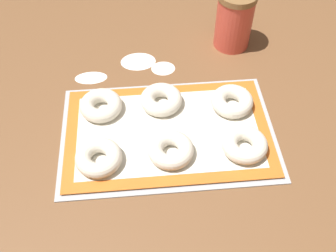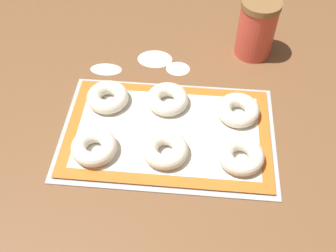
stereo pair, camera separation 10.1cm
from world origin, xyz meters
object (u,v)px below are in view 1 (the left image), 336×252
bagel_front_center (171,150)px  bagel_back_right (232,101)px  bagel_back_left (101,105)px  bagel_back_center (161,100)px  bagel_front_left (99,158)px  flour_canister (234,20)px  baking_tray (168,133)px  bagel_front_right (245,145)px

bagel_front_center → bagel_back_right: bearing=39.0°
bagel_back_left → bagel_back_center: size_ratio=1.00×
bagel_back_left → bagel_back_right: (0.32, -0.01, 0.00)m
bagel_front_left → flour_canister: (0.37, 0.39, 0.05)m
bagel_back_center → flour_canister: size_ratio=0.63×
baking_tray → bagel_front_right: bearing=-22.6°
bagel_front_left → bagel_back_center: same height
bagel_back_right → bagel_back_center: bearing=173.1°
baking_tray → bagel_front_right: 0.18m
bagel_front_right → bagel_back_right: (-0.00, 0.13, 0.00)m
bagel_back_right → flour_canister: (0.05, 0.25, 0.05)m
bagel_front_left → bagel_back_right: size_ratio=1.00×
bagel_front_center → bagel_back_center: bearing=93.4°
baking_tray → bagel_back_right: bearing=21.5°
bagel_back_center → flour_canister: bearing=46.4°
bagel_back_left → bagel_back_center: same height
bagel_front_left → bagel_front_right: 0.32m
bagel_front_left → flour_canister: size_ratio=0.63×
bagel_front_right → baking_tray: bearing=157.4°
bagel_front_left → bagel_back_right: same height
bagel_front_right → bagel_back_right: 0.13m
bagel_front_center → baking_tray: bearing=89.9°
baking_tray → bagel_back_center: 0.09m
flour_canister → bagel_front_center: bearing=-118.8°
bagel_front_right → bagel_back_right: size_ratio=1.00×
baking_tray → flour_canister: size_ratio=3.05×
baking_tray → bagel_front_left: bagel_front_left is taller
bagel_front_center → flour_canister: (0.21, 0.38, 0.05)m
bagel_back_left → bagel_back_center: (0.15, 0.01, 0.00)m
bagel_front_center → bagel_back_right: size_ratio=1.00×
baking_tray → bagel_front_center: size_ratio=4.88×
bagel_back_left → bagel_front_center: bearing=-43.2°
bagel_front_right → bagel_back_left: size_ratio=1.00×
bagel_front_left → bagel_front_center: same height
bagel_front_left → bagel_back_left: bearing=89.3°
bagel_front_right → bagel_back_center: (-0.17, 0.15, 0.00)m
bagel_front_left → bagel_front_center: size_ratio=1.00×
bagel_front_right → bagel_back_right: same height
bagel_front_right → bagel_front_left: bearing=-179.0°
bagel_back_left → flour_canister: size_ratio=0.63×
bagel_front_left → bagel_back_center: size_ratio=1.00×
bagel_front_left → bagel_back_right: bearing=23.4°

